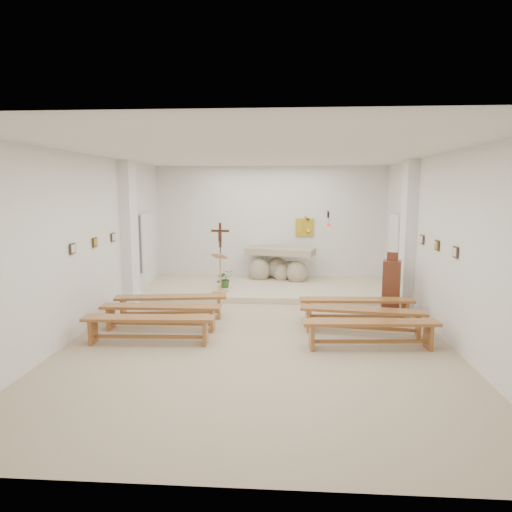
# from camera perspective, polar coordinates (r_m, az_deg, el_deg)

# --- Properties ---
(ground) EXTENTS (7.00, 10.00, 0.00)m
(ground) POSITION_cam_1_polar(r_m,az_deg,el_deg) (9.40, 0.63, -9.06)
(ground) COLOR tan
(ground) RESTS_ON ground
(wall_left) EXTENTS (0.02, 10.00, 3.50)m
(wall_left) POSITION_cam_1_polar(r_m,az_deg,el_deg) (9.86, -20.06, 1.65)
(wall_left) COLOR white
(wall_left) RESTS_ON ground
(wall_right) EXTENTS (0.02, 10.00, 3.50)m
(wall_right) POSITION_cam_1_polar(r_m,az_deg,el_deg) (9.50, 22.16, 1.30)
(wall_right) COLOR white
(wall_right) RESTS_ON ground
(wall_back) EXTENTS (7.00, 0.02, 3.50)m
(wall_back) POSITION_cam_1_polar(r_m,az_deg,el_deg) (13.99, 1.79, 4.03)
(wall_back) COLOR white
(wall_back) RESTS_ON ground
(ceiling) EXTENTS (7.00, 10.00, 0.02)m
(ceiling) POSITION_cam_1_polar(r_m,az_deg,el_deg) (8.99, 0.66, 12.66)
(ceiling) COLOR silver
(ceiling) RESTS_ON wall_back
(sanctuary_platform) EXTENTS (6.98, 3.00, 0.15)m
(sanctuary_platform) POSITION_cam_1_polar(r_m,az_deg,el_deg) (12.76, 1.51, -4.01)
(sanctuary_platform) COLOR beige
(sanctuary_platform) RESTS_ON ground
(pilaster_left) EXTENTS (0.26, 0.55, 3.50)m
(pilaster_left) POSITION_cam_1_polar(r_m,az_deg,el_deg) (11.67, -15.57, 2.84)
(pilaster_left) COLOR white
(pilaster_left) RESTS_ON ground
(pilaster_right) EXTENTS (0.26, 0.55, 3.50)m
(pilaster_right) POSITION_cam_1_polar(r_m,az_deg,el_deg) (11.37, 18.46, 2.57)
(pilaster_right) COLOR white
(pilaster_right) RESTS_ON ground
(gold_wall_relief) EXTENTS (0.55, 0.04, 0.55)m
(gold_wall_relief) POSITION_cam_1_polar(r_m,az_deg,el_deg) (13.97, 6.10, 3.57)
(gold_wall_relief) COLOR gold
(gold_wall_relief) RESTS_ON wall_back
(sanctuary_lamp) EXTENTS (0.11, 0.36, 0.44)m
(sanctuary_lamp) POSITION_cam_1_polar(r_m,az_deg,el_deg) (13.76, 9.07, 4.10)
(sanctuary_lamp) COLOR black
(sanctuary_lamp) RESTS_ON wall_back
(station_frame_left_front) EXTENTS (0.03, 0.20, 0.20)m
(station_frame_left_front) POSITION_cam_1_polar(r_m,az_deg,el_deg) (9.14, -21.95, 0.86)
(station_frame_left_front) COLOR #412D1C
(station_frame_left_front) RESTS_ON wall_left
(station_frame_left_mid) EXTENTS (0.03, 0.20, 0.20)m
(station_frame_left_mid) POSITION_cam_1_polar(r_m,az_deg,el_deg) (10.04, -19.49, 1.62)
(station_frame_left_mid) COLOR #412D1C
(station_frame_left_mid) RESTS_ON wall_left
(station_frame_left_rear) EXTENTS (0.03, 0.20, 0.20)m
(station_frame_left_rear) POSITION_cam_1_polar(r_m,az_deg,el_deg) (10.96, -17.43, 2.25)
(station_frame_left_rear) COLOR #412D1C
(station_frame_left_rear) RESTS_ON wall_left
(station_frame_right_front) EXTENTS (0.03, 0.20, 0.20)m
(station_frame_right_front) POSITION_cam_1_polar(r_m,az_deg,el_deg) (8.75, 23.66, 0.45)
(station_frame_right_front) COLOR #412D1C
(station_frame_right_front) RESTS_ON wall_right
(station_frame_right_mid) EXTENTS (0.03, 0.20, 0.20)m
(station_frame_right_mid) POSITION_cam_1_polar(r_m,az_deg,el_deg) (9.69, 21.68, 1.27)
(station_frame_right_mid) COLOR #412D1C
(station_frame_right_mid) RESTS_ON wall_right
(station_frame_right_rear) EXTENTS (0.03, 0.20, 0.20)m
(station_frame_right_rear) POSITION_cam_1_polar(r_m,az_deg,el_deg) (10.64, 20.05, 1.95)
(station_frame_right_rear) COLOR #412D1C
(station_frame_right_rear) RESTS_ON wall_right
(radiator_left) EXTENTS (0.10, 0.85, 0.52)m
(radiator_left) POSITION_cam_1_polar(r_m,az_deg,el_deg) (12.56, -14.51, -3.57)
(radiator_left) COLOR silver
(radiator_left) RESTS_ON ground
(radiator_right) EXTENTS (0.10, 0.85, 0.52)m
(radiator_right) POSITION_cam_1_polar(r_m,az_deg,el_deg) (12.29, 17.59, -3.97)
(radiator_right) COLOR silver
(radiator_right) RESTS_ON ground
(altar) EXTENTS (2.12, 1.26, 1.03)m
(altar) POSITION_cam_1_polar(r_m,az_deg,el_deg) (13.55, 2.96, -1.26)
(altar) COLOR #B5A88A
(altar) RESTS_ON sanctuary_platform
(lectern) EXTENTS (0.45, 0.41, 1.05)m
(lectern) POSITION_cam_1_polar(r_m,az_deg,el_deg) (11.83, -4.50, -2.11)
(lectern) COLOR tan
(lectern) RESTS_ON sanctuary_platform
(crucifix_stand) EXTENTS (0.52, 0.23, 1.71)m
(crucifix_stand) POSITION_cam_1_polar(r_m,az_deg,el_deg) (13.05, -4.48, 0.99)
(crucifix_stand) COLOR #3C2013
(crucifix_stand) RESTS_ON sanctuary_platform
(potted_plant) EXTENTS (0.55, 0.52, 0.49)m
(potted_plant) POSITION_cam_1_polar(r_m,az_deg,el_deg) (12.48, -3.88, -2.83)
(potted_plant) COLOR #2D5220
(potted_plant) RESTS_ON sanctuary_platform
(donation_pedestal) EXTENTS (0.47, 0.47, 1.42)m
(donation_pedestal) POSITION_cam_1_polar(r_m,az_deg,el_deg) (10.74, 16.55, -3.75)
(donation_pedestal) COLOR #5B281A
(donation_pedestal) RESTS_ON ground
(bench_left_front) EXTENTS (2.43, 0.70, 0.51)m
(bench_left_front) POSITION_cam_1_polar(r_m,az_deg,el_deg) (10.18, -10.54, -5.61)
(bench_left_front) COLOR #9A592C
(bench_left_front) RESTS_ON ground
(bench_right_front) EXTENTS (2.42, 0.50, 0.51)m
(bench_right_front) POSITION_cam_1_polar(r_m,az_deg,el_deg) (9.98, 12.44, -5.95)
(bench_right_front) COLOR #9A592C
(bench_right_front) RESTS_ON ground
(bench_left_second) EXTENTS (2.41, 0.42, 0.51)m
(bench_left_second) POSITION_cam_1_polar(r_m,az_deg,el_deg) (9.41, -11.78, -6.81)
(bench_left_second) COLOR #9A592C
(bench_left_second) RESTS_ON ground
(bench_right_second) EXTENTS (2.43, 0.69, 0.51)m
(bench_right_second) POSITION_cam_1_polar(r_m,az_deg,el_deg) (9.20, 13.19, -7.21)
(bench_right_second) COLOR #9A592C
(bench_right_second) RESTS_ON ground
(bench_left_third) EXTENTS (2.42, 0.49, 0.51)m
(bench_left_third) POSITION_cam_1_polar(r_m,az_deg,el_deg) (8.66, -13.25, -8.21)
(bench_left_third) COLOR #9A592C
(bench_left_third) RESTS_ON ground
(bench_right_third) EXTENTS (2.42, 0.55, 0.51)m
(bench_right_third) POSITION_cam_1_polar(r_m,az_deg,el_deg) (8.42, 14.10, -8.72)
(bench_right_third) COLOR #9A592C
(bench_right_third) RESTS_ON ground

